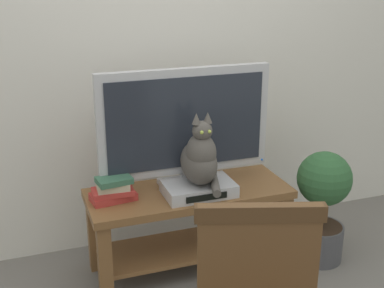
{
  "coord_description": "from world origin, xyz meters",
  "views": [
    {
      "loc": [
        -0.87,
        -1.96,
        1.71
      ],
      "look_at": [
        0.0,
        0.51,
        0.8
      ],
      "focal_mm": 47.84,
      "sensor_mm": 36.0,
      "label": 1
    }
  ],
  "objects_px": {
    "tv": "(186,125)",
    "book_stack": "(113,190)",
    "tv_stand": "(189,214)",
    "potted_plant": "(322,202)",
    "cat": "(200,158)",
    "media_box": "(199,188)"
  },
  "relations": [
    {
      "from": "media_box",
      "to": "cat",
      "type": "distance_m",
      "value": 0.19
    },
    {
      "from": "tv",
      "to": "potted_plant",
      "type": "distance_m",
      "value": 0.96
    },
    {
      "from": "media_box",
      "to": "potted_plant",
      "type": "xyz_separation_m",
      "value": [
        0.75,
        -0.1,
        -0.16
      ]
    },
    {
      "from": "tv",
      "to": "cat",
      "type": "xyz_separation_m",
      "value": [
        0.03,
        -0.14,
        -0.15
      ]
    },
    {
      "from": "cat",
      "to": "potted_plant",
      "type": "bearing_deg",
      "value": -6.15
    },
    {
      "from": "book_stack",
      "to": "tv",
      "type": "bearing_deg",
      "value": 6.54
    },
    {
      "from": "tv_stand",
      "to": "tv",
      "type": "distance_m",
      "value": 0.53
    },
    {
      "from": "media_box",
      "to": "cat",
      "type": "bearing_deg",
      "value": -85.77
    },
    {
      "from": "tv",
      "to": "tv_stand",
      "type": "bearing_deg",
      "value": -90.02
    },
    {
      "from": "cat",
      "to": "book_stack",
      "type": "distance_m",
      "value": 0.5
    },
    {
      "from": "cat",
      "to": "tv",
      "type": "bearing_deg",
      "value": 102.95
    },
    {
      "from": "potted_plant",
      "to": "cat",
      "type": "bearing_deg",
      "value": 173.85
    },
    {
      "from": "book_stack",
      "to": "tv_stand",
      "type": "bearing_deg",
      "value": -0.93
    },
    {
      "from": "media_box",
      "to": "book_stack",
      "type": "xyz_separation_m",
      "value": [
        -0.46,
        0.08,
        0.03
      ]
    },
    {
      "from": "tv",
      "to": "book_stack",
      "type": "bearing_deg",
      "value": -173.46
    },
    {
      "from": "tv",
      "to": "potted_plant",
      "type": "bearing_deg",
      "value": -15.98
    },
    {
      "from": "tv_stand",
      "to": "potted_plant",
      "type": "bearing_deg",
      "value": -12.09
    },
    {
      "from": "tv",
      "to": "cat",
      "type": "relative_size",
      "value": 2.37
    },
    {
      "from": "tv_stand",
      "to": "media_box",
      "type": "distance_m",
      "value": 0.21
    },
    {
      "from": "cat",
      "to": "media_box",
      "type": "bearing_deg",
      "value": 94.23
    },
    {
      "from": "tv_stand",
      "to": "book_stack",
      "type": "height_order",
      "value": "book_stack"
    },
    {
      "from": "tv_stand",
      "to": "media_box",
      "type": "height_order",
      "value": "media_box"
    }
  ]
}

